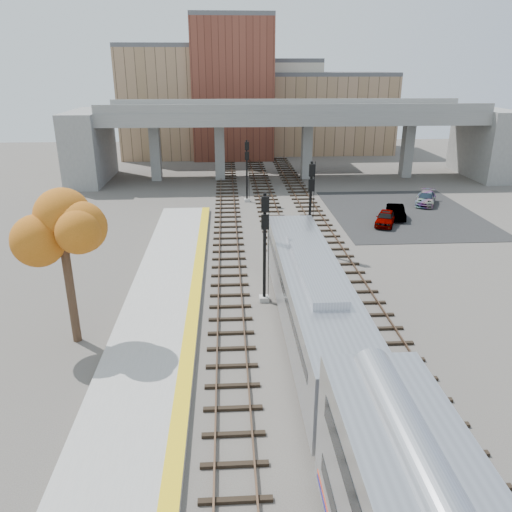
{
  "coord_description": "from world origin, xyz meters",
  "views": [
    {
      "loc": [
        -3.28,
        -18.26,
        13.53
      ],
      "look_at": [
        -1.53,
        10.57,
        2.5
      ],
      "focal_mm": 35.0,
      "sensor_mm": 36.0,
      "label": 1
    }
  ],
  "objects_px": {
    "car_c": "(426,198)",
    "car_a": "(386,218)",
    "locomotive": "(311,298)",
    "signal_mast_mid": "(310,209)",
    "signal_mast_near": "(265,251)",
    "tree": "(62,230)",
    "car_b": "(396,212)",
    "signal_mast_far": "(247,173)"
  },
  "relations": [
    {
      "from": "car_c",
      "to": "car_a",
      "type": "bearing_deg",
      "value": -107.44
    },
    {
      "from": "locomotive",
      "to": "signal_mast_mid",
      "type": "bearing_deg",
      "value": 81.17
    },
    {
      "from": "signal_mast_near",
      "to": "car_c",
      "type": "relative_size",
      "value": 1.52
    },
    {
      "from": "signal_mast_mid",
      "to": "tree",
      "type": "distance_m",
      "value": 19.18
    },
    {
      "from": "signal_mast_near",
      "to": "car_b",
      "type": "relative_size",
      "value": 1.78
    },
    {
      "from": "car_a",
      "to": "signal_mast_near",
      "type": "bearing_deg",
      "value": -105.17
    },
    {
      "from": "car_b",
      "to": "car_a",
      "type": "bearing_deg",
      "value": -119.95
    },
    {
      "from": "tree",
      "to": "car_a",
      "type": "distance_m",
      "value": 29.76
    },
    {
      "from": "locomotive",
      "to": "car_b",
      "type": "relative_size",
      "value": 4.99
    },
    {
      "from": "locomotive",
      "to": "signal_mast_near",
      "type": "bearing_deg",
      "value": 115.52
    },
    {
      "from": "car_a",
      "to": "car_b",
      "type": "xyz_separation_m",
      "value": [
        1.65,
        2.02,
        -0.03
      ]
    },
    {
      "from": "signal_mast_near",
      "to": "car_b",
      "type": "height_order",
      "value": "signal_mast_near"
    },
    {
      "from": "signal_mast_near",
      "to": "signal_mast_far",
      "type": "relative_size",
      "value": 1.05
    },
    {
      "from": "car_c",
      "to": "signal_mast_near",
      "type": "bearing_deg",
      "value": -104.81
    },
    {
      "from": "locomotive",
      "to": "car_c",
      "type": "xyz_separation_m",
      "value": [
        16.38,
        26.13,
        -1.59
      ]
    },
    {
      "from": "signal_mast_far",
      "to": "car_a",
      "type": "relative_size",
      "value": 1.65
    },
    {
      "from": "signal_mast_mid",
      "to": "tree",
      "type": "xyz_separation_m",
      "value": [
        -14.28,
        -12.52,
        2.66
      ]
    },
    {
      "from": "car_a",
      "to": "locomotive",
      "type": "bearing_deg",
      "value": -93.49
    },
    {
      "from": "locomotive",
      "to": "car_a",
      "type": "relative_size",
      "value": 4.88
    },
    {
      "from": "car_b",
      "to": "signal_mast_far",
      "type": "bearing_deg",
      "value": 161.72
    },
    {
      "from": "signal_mast_near",
      "to": "car_c",
      "type": "height_order",
      "value": "signal_mast_near"
    },
    {
      "from": "signal_mast_mid",
      "to": "car_b",
      "type": "distance_m",
      "value": 13.14
    },
    {
      "from": "tree",
      "to": "car_a",
      "type": "relative_size",
      "value": 2.12
    },
    {
      "from": "signal_mast_mid",
      "to": "car_a",
      "type": "relative_size",
      "value": 1.8
    },
    {
      "from": "signal_mast_far",
      "to": "locomotive",
      "type": "bearing_deg",
      "value": -85.79
    },
    {
      "from": "signal_mast_mid",
      "to": "signal_mast_far",
      "type": "distance_m",
      "value": 16.17
    },
    {
      "from": "tree",
      "to": "car_a",
      "type": "bearing_deg",
      "value": 40.36
    },
    {
      "from": "car_b",
      "to": "car_c",
      "type": "bearing_deg",
      "value": 54.81
    },
    {
      "from": "tree",
      "to": "car_a",
      "type": "xyz_separation_m",
      "value": [
        22.3,
        18.95,
        -5.42
      ]
    },
    {
      "from": "tree",
      "to": "car_b",
      "type": "distance_m",
      "value": 32.29
    },
    {
      "from": "signal_mast_far",
      "to": "car_c",
      "type": "distance_m",
      "value": 18.78
    },
    {
      "from": "tree",
      "to": "car_b",
      "type": "relative_size",
      "value": 2.16
    },
    {
      "from": "tree",
      "to": "signal_mast_mid",
      "type": "bearing_deg",
      "value": 41.25
    },
    {
      "from": "signal_mast_far",
      "to": "car_c",
      "type": "xyz_separation_m",
      "value": [
        18.48,
        -2.39,
        -2.38
      ]
    },
    {
      "from": "car_b",
      "to": "car_c",
      "type": "relative_size",
      "value": 0.85
    },
    {
      "from": "car_b",
      "to": "car_c",
      "type": "height_order",
      "value": "car_c"
    },
    {
      "from": "signal_mast_near",
      "to": "signal_mast_mid",
      "type": "bearing_deg",
      "value": 64.2
    },
    {
      "from": "signal_mast_mid",
      "to": "signal_mast_far",
      "type": "xyz_separation_m",
      "value": [
        -4.1,
        15.63,
        -0.4
      ]
    },
    {
      "from": "signal_mast_mid",
      "to": "car_a",
      "type": "distance_m",
      "value": 10.64
    },
    {
      "from": "car_c",
      "to": "locomotive",
      "type": "bearing_deg",
      "value": -96.52
    },
    {
      "from": "signal_mast_far",
      "to": "car_a",
      "type": "height_order",
      "value": "signal_mast_far"
    },
    {
      "from": "locomotive",
      "to": "tree",
      "type": "xyz_separation_m",
      "value": [
        -12.28,
        0.36,
        3.85
      ]
    }
  ]
}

